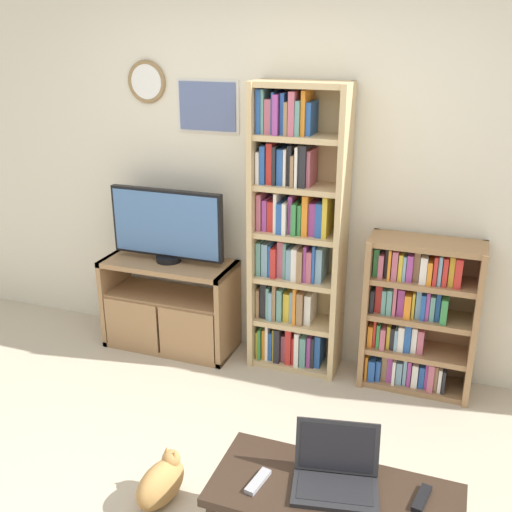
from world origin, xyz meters
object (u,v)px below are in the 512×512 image
at_px(tv_stand, 169,305).
at_px(coffee_table, 334,500).
at_px(cat, 162,483).
at_px(remote_near_laptop, 258,481).
at_px(television, 167,225).
at_px(remote_far_from_laptop, 422,498).
at_px(bookshelf_tall, 295,238).
at_px(bookshelf_short, 415,315).
at_px(laptop, 336,472).

distance_m(tv_stand, coffee_table, 2.16).
distance_m(tv_stand, cat, 1.60).
height_order(remote_near_laptop, cat, remote_near_laptop).
xyz_separation_m(television, coffee_table, (1.56, -1.52, -0.59)).
relative_size(tv_stand, remote_far_from_laptop, 5.72).
distance_m(television, bookshelf_tall, 0.91).
height_order(tv_stand, bookshelf_short, bookshelf_short).
height_order(bookshelf_short, cat, bookshelf_short).
relative_size(bookshelf_short, coffee_table, 0.96).
bearing_deg(tv_stand, bookshelf_tall, 5.94).
distance_m(coffee_table, remote_near_laptop, 0.33).
distance_m(bookshelf_tall, bookshelf_short, 0.91).
bearing_deg(cat, coffee_table, 9.33).
relative_size(coffee_table, remote_far_from_laptop, 6.33).
bearing_deg(remote_far_from_laptop, bookshelf_tall, 134.39).
distance_m(television, remote_far_from_laptop, 2.45).
relative_size(bookshelf_short, cat, 1.76).
xyz_separation_m(remote_far_from_laptop, cat, (-1.21, -0.01, -0.28)).
bearing_deg(bookshelf_short, cat, -123.90).
bearing_deg(laptop, remote_near_laptop, -171.57).
xyz_separation_m(bookshelf_short, remote_far_from_laptop, (0.19, -1.51, -0.11)).
bearing_deg(tv_stand, television, 88.29).
bearing_deg(tv_stand, laptop, -42.84).
height_order(bookshelf_short, remote_far_from_laptop, bookshelf_short).
relative_size(bookshelf_tall, bookshelf_short, 1.90).
relative_size(television, cat, 1.45).
bearing_deg(laptop, television, 125.40).
relative_size(tv_stand, cat, 1.66).
relative_size(remote_near_laptop, cat, 0.29).
bearing_deg(coffee_table, tv_stand, 136.37).
height_order(coffee_table, remote_near_laptop, remote_near_laptop).
relative_size(remote_far_from_laptop, cat, 0.29).
height_order(television, cat, television).
bearing_deg(remote_far_from_laptop, tv_stand, 154.21).
xyz_separation_m(tv_stand, coffee_table, (1.56, -1.49, 0.01)).
xyz_separation_m(tv_stand, laptop, (1.55, -1.44, 0.11)).
distance_m(bookshelf_short, laptop, 1.54).
relative_size(coffee_table, laptop, 2.60).
bearing_deg(remote_near_laptop, remote_far_from_laptop, -158.43).
distance_m(laptop, cat, 0.92).
distance_m(tv_stand, bookshelf_short, 1.72).
height_order(bookshelf_tall, bookshelf_short, bookshelf_tall).
xyz_separation_m(tv_stand, television, (0.00, 0.03, 0.60)).
xyz_separation_m(coffee_table, laptop, (-0.01, 0.05, 0.11)).
height_order(coffee_table, remote_far_from_laptop, remote_far_from_laptop).
bearing_deg(coffee_table, remote_far_from_laptop, 12.15).
distance_m(television, bookshelf_short, 1.77).
xyz_separation_m(bookshelf_short, remote_near_laptop, (-0.47, -1.64, -0.11)).
height_order(bookshelf_short, coffee_table, bookshelf_short).
relative_size(television, bookshelf_tall, 0.43).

